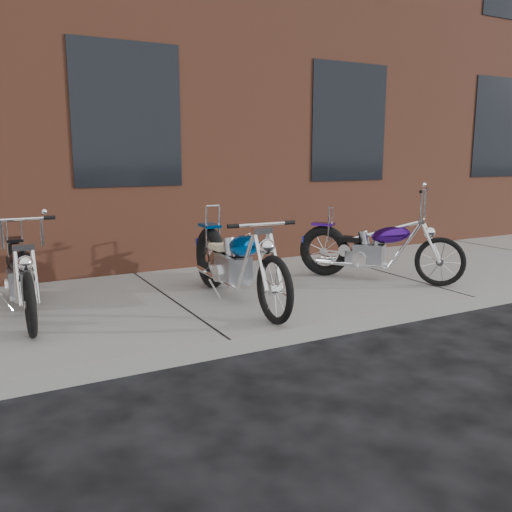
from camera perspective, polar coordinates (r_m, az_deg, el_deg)
ground at (r=4.73m, az=-2.71°, el=-10.53°), size 120.00×120.00×0.00m
sidewalk at (r=6.03m, az=-8.86°, el=-5.20°), size 22.00×3.00×0.15m
building_brick at (r=12.35m, az=-20.14°, el=20.71°), size 22.00×10.00×8.00m
chopper_purple at (r=6.91m, az=12.44°, el=0.52°), size 1.34×1.69×1.16m
chopper_blue at (r=5.74m, az=-2.08°, el=-0.94°), size 0.55×2.26×0.98m
chopper_third at (r=5.76m, az=-23.42°, el=-2.22°), size 0.49×2.01×1.02m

